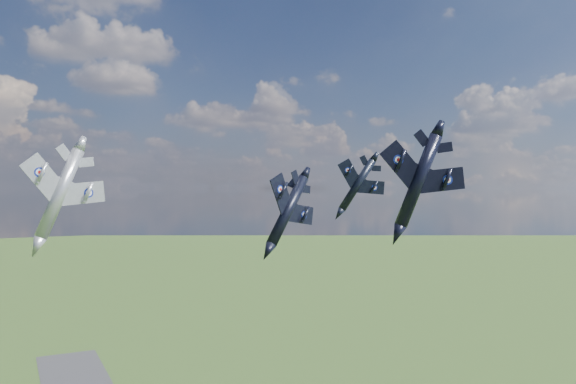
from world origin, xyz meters
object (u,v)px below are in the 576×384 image
jet_lead_navy (288,210)px  jet_right_navy (418,181)px  jet_left_silver (60,193)px  jet_high_navy (357,185)px

jet_lead_navy → jet_right_navy: bearing=-83.7°
jet_left_silver → jet_right_navy: bearing=-42.4°
jet_right_navy → jet_left_silver: jet_right_navy is taller
jet_lead_navy → jet_left_silver: 27.91m
jet_lead_navy → jet_high_navy: bearing=14.9°
jet_right_navy → jet_high_navy: bearing=92.1°
jet_high_navy → jet_left_silver: (-48.56, -10.77, -1.19)m
jet_right_navy → jet_high_navy: jet_high_navy is taller
jet_high_navy → jet_left_silver: jet_high_navy is taller
jet_lead_navy → jet_right_navy: size_ratio=0.97×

